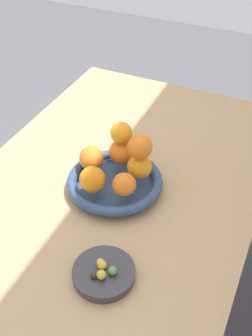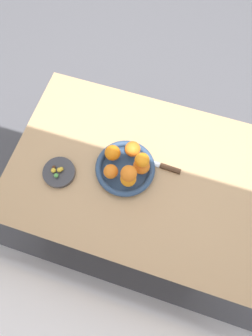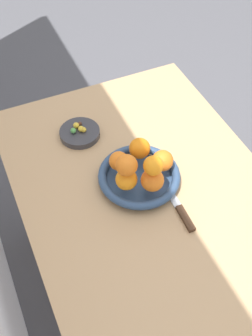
{
  "view_description": "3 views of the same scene",
  "coord_description": "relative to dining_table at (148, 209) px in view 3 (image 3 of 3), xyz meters",
  "views": [
    {
      "loc": [
        0.79,
        0.38,
        1.51
      ],
      "look_at": [
        0.05,
        0.04,
        0.82
      ],
      "focal_mm": 45.0,
      "sensor_mm": 36.0,
      "label": 1
    },
    {
      "loc": [
        -0.07,
        0.38,
        1.8
      ],
      "look_at": [
        0.04,
        0.04,
        0.84
      ],
      "focal_mm": 28.0,
      "sensor_mm": 36.0,
      "label": 2
    },
    {
      "loc": [
        -0.68,
        0.38,
        1.76
      ],
      "look_at": [
        0.07,
        0.05,
        0.8
      ],
      "focal_mm": 45.0,
      "sensor_mm": 36.0,
      "label": 3
    }
  ],
  "objects": [
    {
      "name": "orange_6",
      "position": [
        -0.01,
        -0.0,
        0.23
      ],
      "size": [
        0.06,
        0.06,
        0.06
      ],
      "primitive_type": "sphere",
      "color": "orange",
      "rests_on": "orange_1"
    },
    {
      "name": "candy_ball_3",
      "position": [
        0.31,
        0.1,
        0.12
      ],
      "size": [
        0.02,
        0.02,
        0.02
      ],
      "primitive_type": "sphere",
      "color": "gold",
      "rests_on": "candy_dish"
    },
    {
      "name": "ground_plane",
      "position": [
        0.0,
        0.0,
        -0.65
      ],
      "size": [
        6.0,
        6.0,
        0.0
      ],
      "primitive_type": "plane",
      "color": "#4C4C51"
    },
    {
      "name": "candy_ball_4",
      "position": [
        0.34,
        0.1,
        0.12
      ],
      "size": [
        0.01,
        0.01,
        0.01
      ],
      "primitive_type": "sphere",
      "color": "#472819",
      "rests_on": "candy_dish"
    },
    {
      "name": "orange_4",
      "position": [
        0.1,
        0.06,
        0.16
      ],
      "size": [
        0.06,
        0.06,
        0.06
      ],
      "primitive_type": "sphere",
      "color": "orange",
      "rests_on": "fruit_bowl"
    },
    {
      "name": "candy_ball_1",
      "position": [
        0.3,
        0.1,
        0.12
      ],
      "size": [
        0.02,
        0.02,
        0.02
      ],
      "primitive_type": "sphere",
      "color": "gold",
      "rests_on": "candy_dish"
    },
    {
      "name": "fruit_bowl",
      "position": [
        0.05,
        0.01,
        0.11
      ],
      "size": [
        0.25,
        0.25,
        0.04
      ],
      "color": "navy",
      "rests_on": "dining_table"
    },
    {
      "name": "orange_2",
      "position": [
        0.04,
        -0.06,
        0.16
      ],
      "size": [
        0.07,
        0.07,
        0.07
      ],
      "primitive_type": "sphere",
      "color": "orange",
      "rests_on": "fruit_bowl"
    },
    {
      "name": "orange_3",
      "position": [
        0.12,
        -0.02,
        0.16
      ],
      "size": [
        0.07,
        0.07,
        0.07
      ],
      "primitive_type": "sphere",
      "color": "orange",
      "rests_on": "fruit_bowl"
    },
    {
      "name": "orange_1",
      "position": [
        -0.01,
        -0.0,
        0.16
      ],
      "size": [
        0.07,
        0.07,
        0.07
      ],
      "primitive_type": "sphere",
      "color": "orange",
      "rests_on": "fruit_bowl"
    },
    {
      "name": "orange_5",
      "position": [
        0.02,
        0.07,
        0.22
      ],
      "size": [
        0.06,
        0.06,
        0.06
      ],
      "primitive_type": "sphere",
      "color": "orange",
      "rests_on": "orange_0"
    },
    {
      "name": "candy_ball_0",
      "position": [
        0.31,
        0.13,
        0.12
      ],
      "size": [
        0.02,
        0.02,
        0.02
      ],
      "primitive_type": "sphere",
      "color": "#4C9947",
      "rests_on": "candy_dish"
    },
    {
      "name": "dining_table",
      "position": [
        0.0,
        0.0,
        0.0
      ],
      "size": [
        1.1,
        0.76,
        0.74
      ],
      "color": "tan",
      "rests_on": "ground_plane"
    },
    {
      "name": "knife",
      "position": [
        -0.07,
        -0.05,
        0.09
      ],
      "size": [
        0.26,
        0.03,
        0.01
      ],
      "color": "#3F2819",
      "rests_on": "dining_table"
    },
    {
      "name": "candy_dish",
      "position": [
        0.31,
        0.11,
        0.1
      ],
      "size": [
        0.14,
        0.14,
        0.02
      ],
      "primitive_type": "cylinder",
      "color": "#333338",
      "rests_on": "dining_table"
    },
    {
      "name": "candy_ball_2",
      "position": [
        0.33,
        0.11,
        0.12
      ],
      "size": [
        0.02,
        0.02,
        0.02
      ],
      "primitive_type": "sphere",
      "color": "gold",
      "rests_on": "candy_dish"
    },
    {
      "name": "orange_0",
      "position": [
        0.02,
        0.07,
        0.16
      ],
      "size": [
        0.06,
        0.06,
        0.06
      ],
      "primitive_type": "sphere",
      "color": "orange",
      "rests_on": "fruit_bowl"
    }
  ]
}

